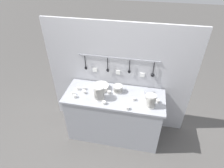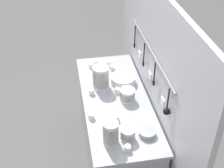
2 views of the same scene
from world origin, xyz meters
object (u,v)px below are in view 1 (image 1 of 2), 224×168
(cup_back_right, at_px, (84,92))
(cup_centre, at_px, (133,99))
(cup_front_left, at_px, (109,92))
(cup_mid_row, at_px, (73,93))
(bowl_stack_tall_left, at_px, (151,101))
(cup_front_right, at_px, (127,108))
(cup_by_caddy, at_px, (104,103))
(bowl_stack_wide_centre, at_px, (149,98))
(plate_stack, at_px, (101,87))
(cup_back_left, at_px, (78,88))
(steel_mixing_bowl, at_px, (149,92))
(cup_beside_plates, at_px, (75,96))
(bowl_stack_short_front, at_px, (99,92))
(cup_edge_near, at_px, (84,88))
(cup_edge_far, at_px, (158,101))
(bowl_stack_back_corner, at_px, (118,89))

(cup_back_right, height_order, cup_centre, same)
(cup_front_left, relative_size, cup_mid_row, 1.00)
(bowl_stack_tall_left, xyz_separation_m, cup_front_right, (-0.31, -0.11, -0.08))
(cup_front_left, distance_m, cup_by_caddy, 0.24)
(bowl_stack_wide_centre, xyz_separation_m, cup_by_caddy, (-0.62, -0.21, -0.03))
(plate_stack, distance_m, cup_back_left, 0.36)
(bowl_stack_tall_left, bearing_deg, cup_front_left, 164.64)
(steel_mixing_bowl, height_order, cup_beside_plates, cup_beside_plates)
(bowl_stack_short_front, distance_m, cup_back_left, 0.41)
(bowl_stack_tall_left, xyz_separation_m, plate_stack, (-0.77, 0.26, -0.07))
(cup_by_caddy, bearing_deg, cup_mid_row, 167.93)
(bowl_stack_tall_left, relative_size, cup_back_left, 4.04)
(cup_by_caddy, relative_size, cup_mid_row, 1.00)
(cup_beside_plates, relative_size, cup_centre, 1.00)
(cup_front_right, height_order, cup_beside_plates, same)
(cup_front_left, relative_size, cup_edge_near, 1.00)
(cup_beside_plates, bearing_deg, bowl_stack_tall_left, 1.00)
(bowl_stack_short_front, relative_size, cup_mid_row, 4.36)
(cup_front_left, bearing_deg, plate_stack, 150.06)
(cup_centre, bearing_deg, bowl_stack_wide_centre, 11.81)
(bowl_stack_short_front, height_order, bowl_stack_wide_centre, bowl_stack_short_front)
(bowl_stack_short_front, xyz_separation_m, cup_edge_far, (0.84, 0.08, -0.09))
(bowl_stack_short_front, relative_size, cup_back_left, 4.36)
(plate_stack, relative_size, cup_beside_plates, 4.76)
(steel_mixing_bowl, xyz_separation_m, cup_front_left, (-0.59, -0.13, 0.00))
(cup_beside_plates, bearing_deg, cup_back_left, 95.09)
(cup_centre, bearing_deg, bowl_stack_tall_left, -19.96)
(bowl_stack_wide_centre, bearing_deg, cup_by_caddy, -161.58)
(cup_front_left, xyz_separation_m, cup_centre, (0.38, -0.08, 0.00))
(cup_edge_far, bearing_deg, cup_by_caddy, -166.11)
(cup_front_right, bearing_deg, steel_mixing_bowl, 56.65)
(cup_front_left, bearing_deg, cup_mid_row, -165.70)
(steel_mixing_bowl, relative_size, cup_centre, 2.70)
(bowl_stack_short_front, xyz_separation_m, cup_by_caddy, (0.10, -0.10, -0.09))
(cup_centre, bearing_deg, cup_edge_near, 172.57)
(cup_front_right, xyz_separation_m, cup_by_caddy, (-0.34, 0.04, 0.00))
(plate_stack, bearing_deg, cup_front_right, -38.63)
(plate_stack, distance_m, cup_edge_far, 0.88)
(bowl_stack_tall_left, height_order, bowl_stack_wide_centre, bowl_stack_tall_left)
(bowl_stack_short_front, bearing_deg, plate_stack, 97.76)
(cup_edge_far, xyz_separation_m, cup_beside_plates, (-1.20, -0.13, 0.00))
(plate_stack, distance_m, cup_centre, 0.55)
(bowl_stack_wide_centre, xyz_separation_m, bowl_stack_back_corner, (-0.48, 0.10, 0.01))
(bowl_stack_back_corner, height_order, cup_edge_near, bowl_stack_back_corner)
(plate_stack, relative_size, cup_edge_near, 4.76)
(bowl_stack_short_front, height_order, cup_edge_near, bowl_stack_short_front)
(bowl_stack_tall_left, relative_size, cup_beside_plates, 4.04)
(steel_mixing_bowl, height_order, cup_edge_far, cup_edge_far)
(bowl_stack_back_corner, distance_m, plate_stack, 0.27)
(plate_stack, xyz_separation_m, cup_front_right, (0.46, -0.37, -0.01))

